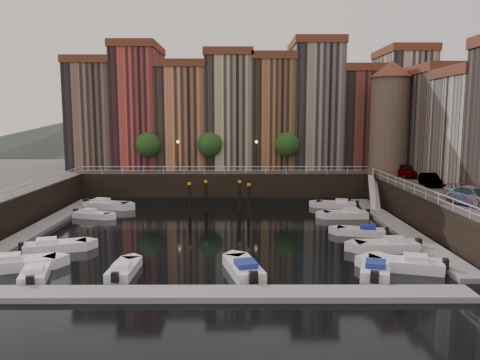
{
  "coord_description": "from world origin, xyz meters",
  "views": [
    {
      "loc": [
        1.69,
        -42.35,
        10.09
      ],
      "look_at": [
        1.86,
        4.0,
        3.86
      ],
      "focal_mm": 35.0,
      "sensor_mm": 36.0,
      "label": 1
    }
  ],
  "objects_px": {
    "boat_left_1": "(54,246)",
    "car_b": "(430,181)",
    "boat_left_3": "(92,215)",
    "mooring_pilings": "(221,199)",
    "corner_tower": "(390,116)",
    "boat_left_0": "(17,264)",
    "car_a": "(405,171)",
    "gangway": "(374,190)",
    "car_c": "(476,198)"
  },
  "relations": [
    {
      "from": "boat_left_1",
      "to": "car_b",
      "type": "relative_size",
      "value": 1.23
    },
    {
      "from": "car_a",
      "to": "car_b",
      "type": "distance_m",
      "value": 7.2
    },
    {
      "from": "gangway",
      "to": "car_a",
      "type": "xyz_separation_m",
      "value": [
        4.24,
        2.24,
        1.86
      ]
    },
    {
      "from": "corner_tower",
      "to": "boat_left_0",
      "type": "height_order",
      "value": "corner_tower"
    },
    {
      "from": "boat_left_3",
      "to": "car_c",
      "type": "relative_size",
      "value": 0.81
    },
    {
      "from": "mooring_pilings",
      "to": "car_c",
      "type": "height_order",
      "value": "car_c"
    },
    {
      "from": "gangway",
      "to": "boat_left_1",
      "type": "xyz_separation_m",
      "value": [
        -29.44,
        -17.83,
        -1.55
      ]
    },
    {
      "from": "boat_left_1",
      "to": "car_c",
      "type": "bearing_deg",
      "value": -16.2
    },
    {
      "from": "car_b",
      "to": "car_c",
      "type": "relative_size",
      "value": 0.75
    },
    {
      "from": "car_b",
      "to": "boat_left_3",
      "type": "bearing_deg",
      "value": -171.34
    },
    {
      "from": "boat_left_0",
      "to": "car_a",
      "type": "relative_size",
      "value": 1.11
    },
    {
      "from": "mooring_pilings",
      "to": "boat_left_3",
      "type": "bearing_deg",
      "value": -173.18
    },
    {
      "from": "gangway",
      "to": "boat_left_1",
      "type": "relative_size",
      "value": 1.7
    },
    {
      "from": "mooring_pilings",
      "to": "boat_left_3",
      "type": "xyz_separation_m",
      "value": [
        -13.02,
        -1.56,
        -1.33
      ]
    },
    {
      "from": "gangway",
      "to": "boat_left_1",
      "type": "height_order",
      "value": "gangway"
    },
    {
      "from": "mooring_pilings",
      "to": "car_b",
      "type": "distance_m",
      "value": 21.57
    },
    {
      "from": "boat_left_0",
      "to": "car_c",
      "type": "bearing_deg",
      "value": -8.33
    },
    {
      "from": "corner_tower",
      "to": "boat_left_3",
      "type": "relative_size",
      "value": 3.24
    },
    {
      "from": "gangway",
      "to": "boat_left_3",
      "type": "xyz_separation_m",
      "value": [
        -30.25,
        -5.89,
        -1.59
      ]
    },
    {
      "from": "boat_left_1",
      "to": "boat_left_3",
      "type": "height_order",
      "value": "boat_left_1"
    },
    {
      "from": "boat_left_0",
      "to": "car_c",
      "type": "height_order",
      "value": "car_c"
    },
    {
      "from": "corner_tower",
      "to": "car_c",
      "type": "xyz_separation_m",
      "value": [
        0.48,
        -20.51,
        -6.43
      ]
    },
    {
      "from": "mooring_pilings",
      "to": "boat_left_3",
      "type": "relative_size",
      "value": 1.52
    },
    {
      "from": "corner_tower",
      "to": "boat_left_1",
      "type": "bearing_deg",
      "value": -145.38
    },
    {
      "from": "mooring_pilings",
      "to": "car_a",
      "type": "bearing_deg",
      "value": 17.03
    },
    {
      "from": "boat_left_0",
      "to": "car_c",
      "type": "distance_m",
      "value": 34.34
    },
    {
      "from": "corner_tower",
      "to": "car_c",
      "type": "distance_m",
      "value": 21.5
    },
    {
      "from": "car_a",
      "to": "car_c",
      "type": "bearing_deg",
      "value": -102.82
    },
    {
      "from": "boat_left_1",
      "to": "boat_left_3",
      "type": "relative_size",
      "value": 1.15
    },
    {
      "from": "corner_tower",
      "to": "mooring_pilings",
      "type": "height_order",
      "value": "corner_tower"
    },
    {
      "from": "corner_tower",
      "to": "gangway",
      "type": "bearing_deg",
      "value": -122.8
    },
    {
      "from": "car_a",
      "to": "boat_left_3",
      "type": "bearing_deg",
      "value": -176.85
    },
    {
      "from": "boat_left_0",
      "to": "corner_tower",
      "type": "bearing_deg",
      "value": 20.14
    },
    {
      "from": "corner_tower",
      "to": "boat_left_0",
      "type": "distance_m",
      "value": 43.62
    },
    {
      "from": "boat_left_1",
      "to": "car_b",
      "type": "bearing_deg",
      "value": 1.54
    },
    {
      "from": "mooring_pilings",
      "to": "boat_left_0",
      "type": "distance_m",
      "value": 22.06
    },
    {
      "from": "boat_left_3",
      "to": "car_b",
      "type": "relative_size",
      "value": 1.07
    },
    {
      "from": "boat_left_1",
      "to": "car_a",
      "type": "height_order",
      "value": "car_a"
    },
    {
      "from": "mooring_pilings",
      "to": "boat_left_1",
      "type": "distance_m",
      "value": 18.24
    },
    {
      "from": "car_a",
      "to": "car_b",
      "type": "relative_size",
      "value": 1.15
    },
    {
      "from": "mooring_pilings",
      "to": "car_b",
      "type": "relative_size",
      "value": 1.63
    },
    {
      "from": "car_c",
      "to": "mooring_pilings",
      "type": "bearing_deg",
      "value": 131.63
    },
    {
      "from": "boat_left_3",
      "to": "car_a",
      "type": "bearing_deg",
      "value": 31.08
    },
    {
      "from": "boat_left_3",
      "to": "car_c",
      "type": "height_order",
      "value": "car_c"
    },
    {
      "from": "corner_tower",
      "to": "car_b",
      "type": "distance_m",
      "value": 11.58
    },
    {
      "from": "gangway",
      "to": "mooring_pilings",
      "type": "distance_m",
      "value": 17.77
    },
    {
      "from": "boat_left_1",
      "to": "car_a",
      "type": "relative_size",
      "value": 1.07
    },
    {
      "from": "corner_tower",
      "to": "boat_left_0",
      "type": "xyz_separation_m",
      "value": [
        -33.15,
        -26.6,
        -9.81
      ]
    },
    {
      "from": "car_a",
      "to": "boat_left_1",
      "type": "bearing_deg",
      "value": -159.33
    },
    {
      "from": "corner_tower",
      "to": "gangway",
      "type": "xyz_separation_m",
      "value": [
        -2.9,
        -4.5,
        -8.28
      ]
    }
  ]
}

